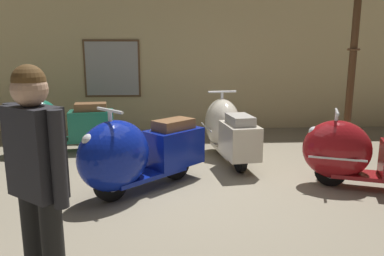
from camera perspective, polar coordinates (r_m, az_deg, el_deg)
name	(u,v)px	position (r m, az deg, el deg)	size (l,w,h in m)	color
ground_plane	(202,192)	(4.51, 1.60, -9.90)	(60.00, 60.00, 0.00)	gray
showroom_back_wall	(179,41)	(7.95, -2.06, 13.37)	(18.00, 0.63, 3.77)	#CCB784
scooter_0	(52,124)	(6.54, -20.88, 0.60)	(1.79, 0.73, 1.06)	black
scooter_1	(134,154)	(4.39, -8.90, -4.00)	(1.60, 1.53, 1.05)	black
scooter_2	(227,129)	(5.78, 5.43, -0.14)	(0.70, 1.75, 1.04)	black
scooter_3	(359,154)	(4.94, 24.38, -3.68)	(1.63, 0.99, 0.96)	black
lamppost	(355,30)	(6.20, 23.96, 13.67)	(0.33, 0.33, 3.25)	#472D19
visitor_0	(37,175)	(2.47, -22.83, -6.73)	(0.44, 0.40, 1.60)	black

